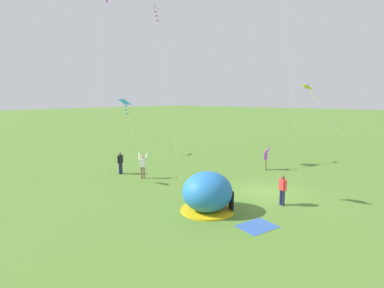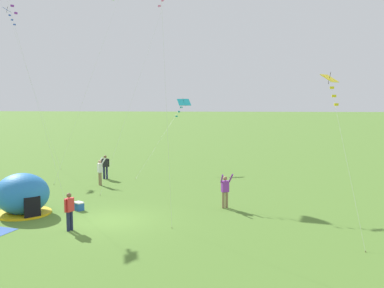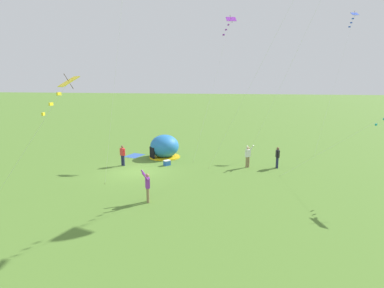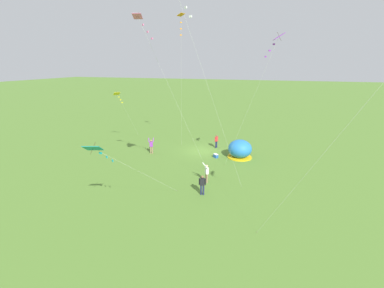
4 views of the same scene
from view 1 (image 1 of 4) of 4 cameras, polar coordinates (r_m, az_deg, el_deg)
The scene contains 11 objects.
ground_plane at distance 19.57m, azimuth 13.72°, elevation -9.03°, with size 300.00×300.00×0.00m, color #517A2D.
popup_tent at distance 15.89m, azimuth 2.96°, elevation -9.23°, with size 2.81×2.81×2.10m.
picnic_blanket at distance 14.72m, azimuth 12.30°, elevation -15.07°, with size 1.70×1.30×0.01m, color #3359A5.
cooler_box at distance 18.66m, azimuth 5.59°, elevation -8.99°, with size 0.64×0.62×0.44m.
person_far_back at distance 25.40m, azimuth 13.88°, elevation -2.59°, with size 0.72×0.63×1.89m.
person_watching_sky at distance 24.01m, azimuth -13.49°, elevation -3.32°, with size 0.58×0.30×1.72m.
person_with_toddler at distance 17.41m, azimuth 16.86°, elevation -8.10°, with size 0.38×0.54×1.72m.
person_flying_kite at distance 22.34m, azimuth -9.40°, elevation -4.00°, with size 0.67×0.72×1.89m.
kite_teal at distance 31.39m, azimuth -12.64°, elevation 7.52°, with size 3.68×6.75×5.84m.
kite_pink at distance 27.48m, azimuth -6.97°, elevation 23.32°, with size 3.96×6.63×13.83m.
kite_yellow at distance 28.99m, azimuth 21.56°, elevation 9.47°, with size 0.99×5.83×7.16m.
Camera 1 is at (-16.73, -8.25, 5.93)m, focal length 28.00 mm.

